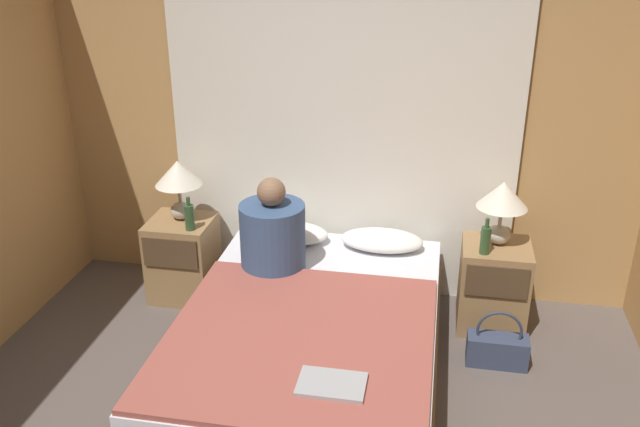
# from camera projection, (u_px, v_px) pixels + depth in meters

# --- Properties ---
(wall_back) EXTENTS (3.96, 0.06, 2.50)m
(wall_back) POSITION_uv_depth(u_px,v_px,m) (343.00, 112.00, 4.38)
(wall_back) COLOR tan
(wall_back) RESTS_ON ground_plane
(curtain_panel) EXTENTS (2.47, 0.02, 2.11)m
(curtain_panel) POSITION_uv_depth(u_px,v_px,m) (341.00, 144.00, 4.41)
(curtain_panel) COLOR silver
(curtain_panel) RESTS_ON ground_plane
(bed) EXTENTS (1.41, 2.03, 0.43)m
(bed) POSITION_uv_depth(u_px,v_px,m) (310.00, 345.00, 3.78)
(bed) COLOR brown
(bed) RESTS_ON ground_plane
(nightstand_left) EXTENTS (0.42, 0.41, 0.56)m
(nightstand_left) POSITION_uv_depth(u_px,v_px,m) (183.00, 258.00, 4.59)
(nightstand_left) COLOR #937047
(nightstand_left) RESTS_ON ground_plane
(nightstand_right) EXTENTS (0.42, 0.41, 0.56)m
(nightstand_right) POSITION_uv_depth(u_px,v_px,m) (493.00, 286.00, 4.25)
(nightstand_right) COLOR #937047
(nightstand_right) RESTS_ON ground_plane
(lamp_left) EXTENTS (0.31, 0.31, 0.41)m
(lamp_left) POSITION_uv_depth(u_px,v_px,m) (178.00, 178.00, 4.40)
(lamp_left) COLOR #B2A899
(lamp_left) RESTS_ON nightstand_left
(lamp_right) EXTENTS (0.31, 0.31, 0.41)m
(lamp_right) POSITION_uv_depth(u_px,v_px,m) (502.00, 200.00, 4.06)
(lamp_right) COLOR #B2A899
(lamp_right) RESTS_ON nightstand_right
(pillow_left) EXTENTS (0.53, 0.30, 0.12)m
(pillow_left) POSITION_uv_depth(u_px,v_px,m) (288.00, 233.00, 4.47)
(pillow_left) COLOR white
(pillow_left) RESTS_ON bed
(pillow_right) EXTENTS (0.53, 0.30, 0.12)m
(pillow_right) POSITION_uv_depth(u_px,v_px,m) (382.00, 240.00, 4.36)
(pillow_right) COLOR white
(pillow_right) RESTS_ON bed
(blanket_on_bed) EXTENTS (1.35, 1.40, 0.03)m
(blanket_on_bed) POSITION_uv_depth(u_px,v_px,m) (299.00, 338.00, 3.43)
(blanket_on_bed) COLOR #994C42
(blanket_on_bed) RESTS_ON bed
(person_left_in_bed) EXTENTS (0.40, 0.40, 0.58)m
(person_left_in_bed) POSITION_uv_depth(u_px,v_px,m) (273.00, 234.00, 4.06)
(person_left_in_bed) COLOR #38517A
(person_left_in_bed) RESTS_ON bed
(beer_bottle_on_left_stand) EXTENTS (0.06, 0.06, 0.23)m
(beer_bottle_on_left_stand) POSITION_uv_depth(u_px,v_px,m) (189.00, 217.00, 4.32)
(beer_bottle_on_left_stand) COLOR #2D4C28
(beer_bottle_on_left_stand) RESTS_ON nightstand_left
(beer_bottle_on_right_stand) EXTENTS (0.06, 0.06, 0.23)m
(beer_bottle_on_right_stand) POSITION_uv_depth(u_px,v_px,m) (485.00, 240.00, 4.01)
(beer_bottle_on_right_stand) COLOR #2D4C28
(beer_bottle_on_right_stand) RESTS_ON nightstand_right
(laptop_on_bed) EXTENTS (0.31, 0.21, 0.02)m
(laptop_on_bed) POSITION_uv_depth(u_px,v_px,m) (332.00, 384.00, 3.05)
(laptop_on_bed) COLOR #9EA0A5
(laptop_on_bed) RESTS_ON blanket_on_bed
(handbag_on_floor) EXTENTS (0.35, 0.14, 0.35)m
(handbag_on_floor) POSITION_uv_depth(u_px,v_px,m) (497.00, 348.00, 3.94)
(handbag_on_floor) COLOR #333D56
(handbag_on_floor) RESTS_ON ground_plane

